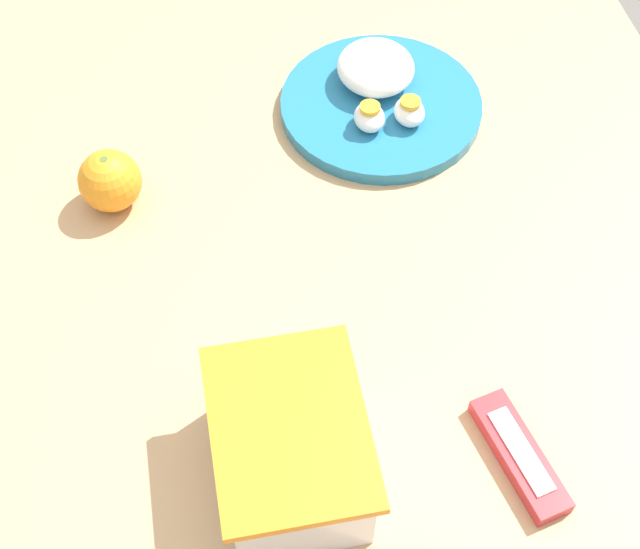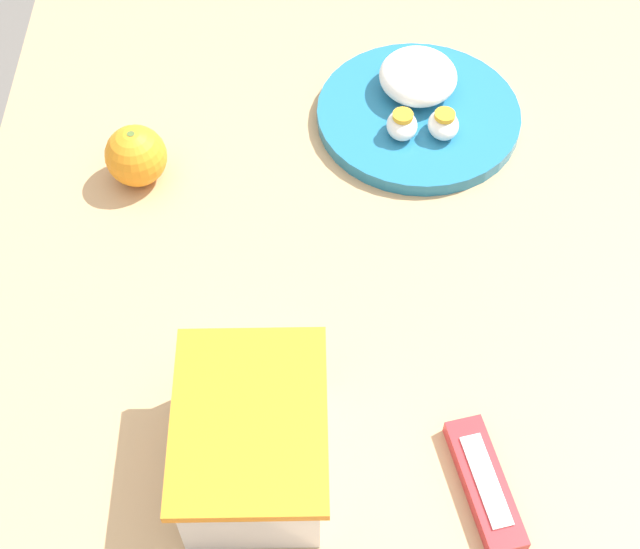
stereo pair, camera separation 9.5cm
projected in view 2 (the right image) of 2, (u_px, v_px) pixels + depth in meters
ground_plane at (351, 502)px, 1.60m from camera, size 10.00×10.00×0.00m
table at (367, 293)px, 1.07m from camera, size 1.15×0.91×0.73m
food_container at (253, 444)px, 0.82m from camera, size 0.18×0.14×0.10m
orange_fruit at (136, 156)px, 1.05m from camera, size 0.07×0.07×0.07m
rice_plate at (418, 105)px, 1.12m from camera, size 0.26×0.26×0.06m
candy_bar at (485, 484)px, 0.84m from camera, size 0.14×0.07×0.02m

